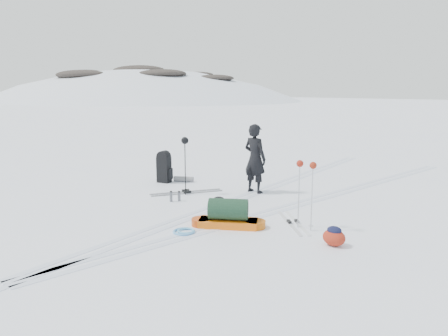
{
  "coord_description": "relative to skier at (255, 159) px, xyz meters",
  "views": [
    {
      "loc": [
        6.47,
        -7.35,
        2.76
      ],
      "look_at": [
        0.21,
        0.12,
        0.95
      ],
      "focal_mm": 35.0,
      "sensor_mm": 36.0,
      "label": 1
    }
  ],
  "objects": [
    {
      "name": "ski_poles_silver",
      "position": [
        2.55,
        -1.84,
        0.23
      ],
      "size": [
        0.44,
        0.16,
        1.36
      ],
      "rotation": [
        0.0,
        0.0,
        0.1
      ],
      "color": "#B2B5B9",
      "rests_on": "ground"
    },
    {
      "name": "skier",
      "position": [
        0.0,
        0.0,
        0.0
      ],
      "size": [
        0.69,
        0.47,
        1.82
      ],
      "primitive_type": "imported",
      "rotation": [
        0.0,
        0.0,
        3.09
      ],
      "color": "black",
      "rests_on": "ground"
    },
    {
      "name": "ski_tracks",
      "position": [
        0.78,
        -0.96,
        -0.91
      ],
      "size": [
        3.38,
        17.97,
        0.01
      ],
      "color": "silver",
      "rests_on": "ground"
    },
    {
      "name": "expedition_rucksack",
      "position": [
        -2.73,
        -0.64,
        -0.48
      ],
      "size": [
        0.88,
        0.81,
        0.94
      ],
      "rotation": [
        0.0,
        0.0,
        0.26
      ],
      "color": "black",
      "rests_on": "ground"
    },
    {
      "name": "ski_poles_black",
      "position": [
        -1.25,
        -1.33,
        0.32
      ],
      "size": [
        0.19,
        0.19,
        1.51
      ],
      "rotation": [
        0.0,
        0.0,
        0.17
      ],
      "color": "black",
      "rests_on": "ground"
    },
    {
      "name": "ground",
      "position": [
        0.17,
        -1.84,
        -0.91
      ],
      "size": [
        200.0,
        200.0,
        0.0
      ],
      "primitive_type": "plane",
      "color": "white",
      "rests_on": "ground"
    },
    {
      "name": "stuff_sack",
      "position": [
        0.15,
        -1.63,
        -0.8
      ],
      "size": [
        0.38,
        0.3,
        0.22
      ],
      "rotation": [
        0.0,
        0.0,
        -0.08
      ],
      "color": "black",
      "rests_on": "ground"
    },
    {
      "name": "touring_skis_white",
      "position": [
        2.19,
        -1.66,
        -0.9
      ],
      "size": [
        1.38,
        1.3,
        0.06
      ],
      "rotation": [
        0.0,
        0.0,
        -0.74
      ],
      "color": "silver",
      "rests_on": "ground"
    },
    {
      "name": "pulk_sled",
      "position": [
        1.3,
        -2.69,
        -0.69
      ],
      "size": [
        1.5,
        1.16,
        0.57
      ],
      "rotation": [
        0.0,
        0.0,
        0.56
      ],
      "color": "orange",
      "rests_on": "ground"
    },
    {
      "name": "small_daypack",
      "position": [
        3.42,
        -2.32,
        -0.74
      ],
      "size": [
        0.51,
        0.47,
        0.35
      ],
      "rotation": [
        0.0,
        0.0,
        -0.49
      ],
      "color": "maroon",
      "rests_on": "ground"
    },
    {
      "name": "touring_skis_grey",
      "position": [
        -1.36,
        -1.2,
        -0.9
      ],
      "size": [
        1.23,
        1.8,
        0.07
      ],
      "rotation": [
        0.0,
        0.0,
        1.03
      ],
      "color": "gray",
      "rests_on": "ground"
    },
    {
      "name": "thermos_pair",
      "position": [
        -0.95,
        -2.01,
        -0.79
      ],
      "size": [
        0.18,
        0.26,
        0.27
      ],
      "rotation": [
        0.0,
        0.0,
        0.26
      ],
      "color": "#5A5C62",
      "rests_on": "ground"
    },
    {
      "name": "rope_coil",
      "position": [
        0.89,
        -3.51,
        -0.89
      ],
      "size": [
        0.47,
        0.47,
        0.05
      ],
      "rotation": [
        0.0,
        0.0,
        -0.1
      ],
      "color": "#5DA8E1",
      "rests_on": "ground"
    }
  ]
}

